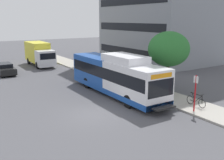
% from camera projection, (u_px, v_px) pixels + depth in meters
% --- Properties ---
extents(ground_plane, '(120.00, 120.00, 0.00)m').
position_uv_depth(ground_plane, '(55.00, 89.00, 24.84)').
color(ground_plane, '#4C4C51').
extents(sidewalk_curb, '(3.00, 56.00, 0.14)m').
position_uv_depth(sidewalk_curb, '(127.00, 83.00, 26.83)').
color(sidewalk_curb, '#A8A399').
rests_on(sidewalk_curb, ground).
extents(transit_bus, '(2.58, 12.25, 3.65)m').
position_uv_depth(transit_bus, '(116.00, 75.00, 22.67)').
color(transit_bus, white).
rests_on(transit_bus, ground).
extents(bus_stop_sign_pole, '(0.10, 0.36, 2.60)m').
position_uv_depth(bus_stop_sign_pole, '(195.00, 91.00, 18.09)').
color(bus_stop_sign_pole, red).
rests_on(bus_stop_sign_pole, sidewalk_curb).
extents(bicycle_parked, '(0.52, 1.76, 1.02)m').
position_uv_depth(bicycle_parked, '(196.00, 101.00, 19.46)').
color(bicycle_parked, black).
rests_on(bicycle_parked, sidewalk_curb).
extents(street_tree_near_stop, '(3.62, 3.62, 5.33)m').
position_uv_depth(street_tree_near_stop, '(169.00, 49.00, 22.83)').
color(street_tree_near_stop, '#4C3823').
rests_on(street_tree_near_stop, sidewalk_curb).
extents(parked_car_far_lane, '(1.80, 4.50, 1.33)m').
position_uv_depth(parked_car_far_lane, '(5.00, 69.00, 31.28)').
color(parked_car_far_lane, black).
rests_on(parked_car_far_lane, ground).
extents(box_truck_background, '(2.32, 7.01, 3.25)m').
position_uv_depth(box_truck_background, '(39.00, 53.00, 36.85)').
color(box_truck_background, silver).
rests_on(box_truck_background, ground).
extents(lattice_comm_tower, '(1.10, 1.10, 30.03)m').
position_uv_depth(lattice_comm_tower, '(129.00, 1.00, 51.74)').
color(lattice_comm_tower, '#B7B7BC').
rests_on(lattice_comm_tower, ground).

